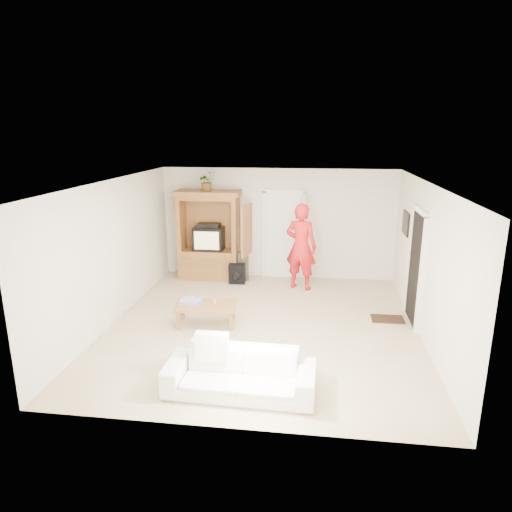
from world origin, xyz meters
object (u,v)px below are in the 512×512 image
(armoire, at_px, (210,241))
(sofa, at_px, (240,373))
(man, at_px, (301,247))
(coffee_table, at_px, (206,307))

(armoire, distance_m, sofa, 5.15)
(sofa, bearing_deg, man, 83.26)
(armoire, bearing_deg, coffee_table, -78.71)
(sofa, relative_size, coffee_table, 1.75)
(man, height_order, sofa, man)
(sofa, bearing_deg, coffee_table, 116.29)
(man, distance_m, sofa, 4.48)
(coffee_table, bearing_deg, armoire, 95.01)
(man, xyz_separation_m, sofa, (-0.64, -4.38, -0.67))
(armoire, distance_m, man, 2.23)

